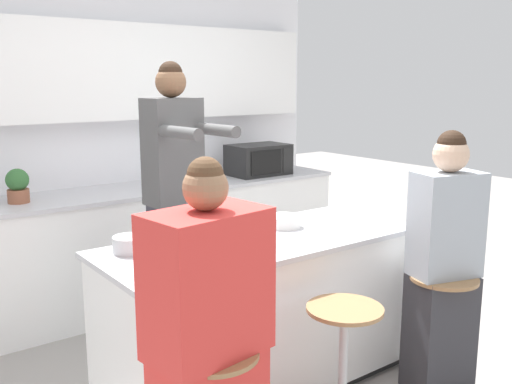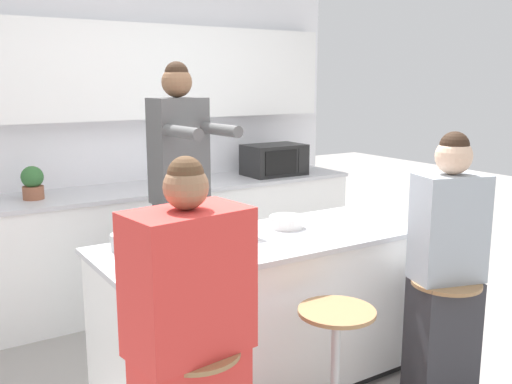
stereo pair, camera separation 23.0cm
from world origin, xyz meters
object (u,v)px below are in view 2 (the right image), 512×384
(potted_plant, at_px, (33,182))
(bar_stool_center, at_px, (335,372))
(person_seated_near, at_px, (445,280))
(microwave, at_px, (274,160))
(kitchen_island, at_px, (263,313))
(cooking_pot, at_px, (224,227))
(fruit_bowl, at_px, (128,242))
(coffee_cup_near, at_px, (167,242))
(person_cooking, at_px, (181,208))
(person_wrapped_blanket, at_px, (190,350))
(bar_stool_rightmost, at_px, (443,337))

(potted_plant, bearing_deg, bar_stool_center, -68.68)
(person_seated_near, bearing_deg, microwave, 97.37)
(microwave, bearing_deg, potted_plant, 178.75)
(kitchen_island, distance_m, cooking_pot, 0.56)
(fruit_bowl, relative_size, coffee_cup_near, 1.66)
(bar_stool_center, bearing_deg, cooking_pot, 104.96)
(kitchen_island, xyz_separation_m, microwave, (1.16, 1.58, 0.61))
(person_cooking, height_order, fruit_bowl, person_cooking)
(microwave, bearing_deg, bar_stool_center, -117.61)
(person_cooking, bearing_deg, potted_plant, 124.26)
(person_wrapped_blanket, distance_m, potted_plant, 2.29)
(coffee_cup_near, height_order, potted_plant, potted_plant)
(person_seated_near, xyz_separation_m, microwave, (0.39, 2.21, 0.37))
(person_cooking, relative_size, person_seated_near, 1.25)
(person_seated_near, height_order, fruit_bowl, person_seated_near)
(person_cooking, xyz_separation_m, fruit_bowl, (-0.54, -0.51, -0.01))
(bar_stool_center, xyz_separation_m, bar_stool_rightmost, (0.75, -0.03, 0.00))
(person_wrapped_blanket, height_order, fruit_bowl, person_wrapped_blanket)
(bar_stool_center, distance_m, cooking_pot, 0.96)
(person_wrapped_blanket, xyz_separation_m, coffee_cup_near, (0.23, 0.71, 0.24))
(microwave, bearing_deg, fruit_bowl, -143.54)
(person_cooking, relative_size, person_wrapped_blanket, 1.26)
(bar_stool_center, xyz_separation_m, potted_plant, (-0.88, 2.26, 0.67))
(person_cooking, distance_m, person_seated_near, 1.66)
(bar_stool_rightmost, bearing_deg, person_wrapped_blanket, 179.15)
(coffee_cup_near, xyz_separation_m, microwave, (1.70, 1.50, 0.13))
(microwave, height_order, potted_plant, microwave)
(bar_stool_center, height_order, cooking_pot, cooking_pot)
(bar_stool_center, bearing_deg, person_seated_near, -0.22)
(person_wrapped_blanket, distance_m, cooking_pot, 0.97)
(bar_stool_center, xyz_separation_m, person_seated_near, (0.77, -0.00, 0.32))
(person_cooking, bearing_deg, fruit_bowl, -140.45)
(bar_stool_rightmost, relative_size, fruit_bowl, 3.97)
(potted_plant, bearing_deg, person_cooking, -52.06)
(person_seated_near, bearing_deg, bar_stool_center, -162.87)
(kitchen_island, bearing_deg, coffee_cup_near, 171.70)
(bar_stool_rightmost, xyz_separation_m, person_cooking, (-0.92, 1.37, 0.57))
(person_cooking, height_order, person_seated_near, person_cooking)
(cooking_pot, bearing_deg, potted_plant, 114.18)
(cooking_pot, relative_size, potted_plant, 1.23)
(bar_stool_rightmost, xyz_separation_m, cooking_pot, (-0.94, 0.75, 0.59))
(cooking_pot, relative_size, microwave, 0.56)
(potted_plant, bearing_deg, person_wrapped_blanket, -87.19)
(person_wrapped_blanket, xyz_separation_m, potted_plant, (-0.11, 2.26, 0.35))
(person_wrapped_blanket, xyz_separation_m, fruit_bowl, (0.06, 0.83, 0.24))
(person_seated_near, xyz_separation_m, coffee_cup_near, (-1.31, 0.71, 0.24))
(bar_stool_rightmost, height_order, coffee_cup_near, coffee_cup_near)
(person_wrapped_blanket, bearing_deg, coffee_cup_near, 64.92)
(fruit_bowl, height_order, coffee_cup_near, fruit_bowl)
(bar_stool_center, distance_m, potted_plant, 2.51)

